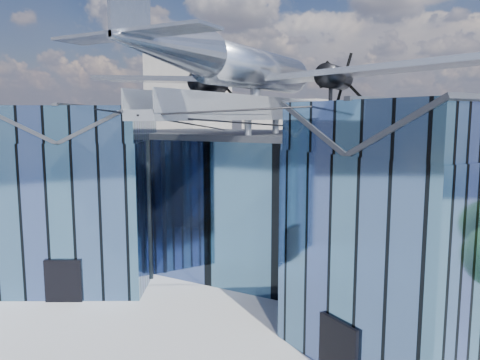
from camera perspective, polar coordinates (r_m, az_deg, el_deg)
The scene contains 4 objects.
ground_plane at distance 28.84m, azimuth -2.04°, elevation -14.80°, with size 120.00×120.00×0.00m, color gray.
museum at distance 32.21m, azimuth 3.37°, elevation -2.14°, with size 32.88×24.50×17.60m.
bg_towers at distance 74.22m, azimuth 20.04°, elevation 6.43°, with size 77.00×24.50×26.00m.
tree_side_w at distance 47.54m, azimuth -21.05°, elevation -1.42°, with size 4.84×4.84×5.81m.
Camera 1 is at (14.05, -22.64, 11.02)m, focal length 35.00 mm.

